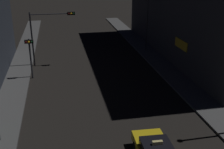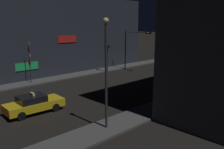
{
  "view_description": "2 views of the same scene",
  "coord_description": "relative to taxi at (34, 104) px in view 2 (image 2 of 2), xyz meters",
  "views": [
    {
      "loc": [
        -3.49,
        -3.94,
        10.46
      ],
      "look_at": [
        0.8,
        17.99,
        1.77
      ],
      "focal_mm": 46.11,
      "sensor_mm": 36.0,
      "label": 1
    },
    {
      "loc": [
        18.42,
        0.38,
        6.87
      ],
      "look_at": [
        1.24,
        16.89,
        1.76
      ],
      "focal_mm": 38.89,
      "sensor_mm": 36.0,
      "label": 2
    }
  ],
  "objects": [
    {
      "name": "sign_pole_left",
      "position": [
        -8.82,
        4.0,
        2.12
      ],
      "size": [
        0.6,
        0.1,
        4.63
      ],
      "color": "#2D2D33",
      "rests_on": "sidewalk_left"
    },
    {
      "name": "building_facade_left",
      "position": [
        -13.54,
        9.89,
        4.43
      ],
      "size": [
        7.05,
        28.56,
        10.34
      ],
      "color": "#282D38",
      "rests_on": "ground_plane"
    },
    {
      "name": "traffic_light_overhead",
      "position": [
        -5.75,
        18.3,
        3.43
      ],
      "size": [
        4.69,
        0.42,
        5.78
      ],
      "color": "#2D2D33",
      "rests_on": "ground_plane"
    },
    {
      "name": "traffic_light_left_kerb",
      "position": [
        -7.47,
        14.63,
        2.05
      ],
      "size": [
        0.8,
        0.42,
        3.91
      ],
      "color": "#2D2D33",
      "rests_on": "ground_plane"
    },
    {
      "name": "sidewalk_right",
      "position": [
        6.13,
        17.07,
        -0.66
      ],
      "size": [
        2.34,
        54.86,
        0.16
      ],
      "primitive_type": "cube",
      "color": "#4C4C4C",
      "rests_on": "ground_plane"
    },
    {
      "name": "sidewalk_left",
      "position": [
        -8.88,
        17.07,
        -0.66
      ],
      "size": [
        2.34,
        54.86,
        0.16
      ],
      "primitive_type": "cube",
      "color": "#4C4C4C",
      "rests_on": "ground_plane"
    },
    {
      "name": "taxi",
      "position": [
        0.0,
        0.0,
        0.0
      ],
      "size": [
        1.99,
        4.52,
        1.62
      ],
      "color": "yellow",
      "rests_on": "ground_plane"
    },
    {
      "name": "street_lamp_near_block",
      "position": [
        6.12,
        2.01,
        3.52
      ],
      "size": [
        0.36,
        0.36,
        7.01
      ],
      "color": "#2D2D33",
      "rests_on": "sidewalk_right"
    }
  ]
}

